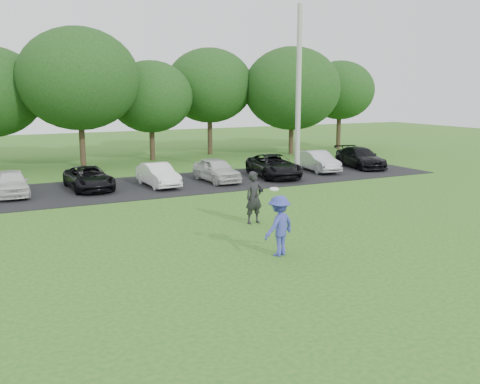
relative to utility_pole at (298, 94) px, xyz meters
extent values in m
plane|color=#2A661D|center=(-7.61, -11.63, -4.62)|extent=(100.00, 100.00, 0.00)
cube|color=black|center=(-7.61, 1.37, -4.60)|extent=(32.00, 6.50, 0.03)
cylinder|color=#ACACA7|center=(0.00, 0.00, 0.00)|extent=(0.28, 0.28, 9.23)
imported|color=#3B43A8|center=(-8.02, -11.47, -3.72)|extent=(1.32, 1.04, 1.80)
cylinder|color=white|center=(-8.26, -11.58, -2.58)|extent=(0.27, 0.27, 0.08)
imported|color=black|center=(-6.85, -7.75, -3.65)|extent=(0.74, 0.52, 1.92)
cube|color=black|center=(-6.67, -7.93, -3.37)|extent=(0.15, 0.11, 0.10)
imported|color=silver|center=(-14.37, 1.73, -3.99)|extent=(1.48, 3.52, 1.19)
imported|color=black|center=(-10.89, 1.76, -4.03)|extent=(1.99, 4.09, 1.12)
imported|color=white|center=(-7.59, 1.10, -4.01)|extent=(1.39, 3.55, 1.15)
imported|color=silver|center=(-4.37, 1.05, -3.97)|extent=(1.59, 3.69, 1.24)
imported|color=black|center=(-0.89, 0.98, -3.96)|extent=(2.73, 4.74, 1.24)
imported|color=silver|center=(2.50, 1.61, -3.98)|extent=(1.67, 3.78, 1.21)
imported|color=black|center=(5.81, 1.73, -3.96)|extent=(2.40, 4.52, 1.25)
cylinder|color=#38281C|center=(-9.61, 9.97, -3.27)|extent=(0.36, 0.36, 2.70)
ellipsoid|color=#214C19|center=(-9.61, 9.97, 0.87)|extent=(7.42, 7.42, 6.31)
cylinder|color=#38281C|center=(-4.61, 11.37, -3.52)|extent=(0.36, 0.36, 2.20)
ellipsoid|color=#214C19|center=(-4.61, 11.37, -0.26)|extent=(5.76, 5.76, 4.90)
cylinder|color=#38281C|center=(0.39, 12.77, -3.27)|extent=(0.36, 0.36, 2.70)
ellipsoid|color=#214C19|center=(0.39, 12.77, 0.52)|extent=(6.50, 6.50, 5.53)
cylinder|color=#38281C|center=(5.89, 9.97, -3.52)|extent=(0.36, 0.36, 2.20)
ellipsoid|color=#214C19|center=(5.89, 9.97, 0.30)|extent=(7.24, 7.24, 6.15)
cylinder|color=#38281C|center=(11.39, 11.37, -3.27)|extent=(0.36, 0.36, 2.70)
ellipsoid|color=#214C19|center=(11.39, 11.37, 0.18)|extent=(5.58, 5.58, 4.74)
camera|label=1|loc=(-15.90, -24.52, 0.20)|focal=40.00mm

